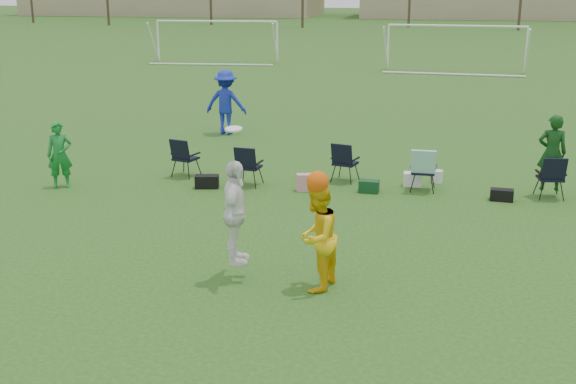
% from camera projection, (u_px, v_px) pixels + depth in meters
% --- Properties ---
extents(ground, '(260.00, 260.00, 0.00)m').
position_uv_depth(ground, '(204.00, 335.00, 9.89)').
color(ground, '#244D18').
rests_on(ground, ground).
extents(fielder_green_near, '(0.68, 0.58, 1.57)m').
position_uv_depth(fielder_green_near, '(60.00, 155.00, 16.81)').
color(fielder_green_near, '#15792E').
rests_on(fielder_green_near, ground).
extents(fielder_blue, '(1.32, 0.78, 2.02)m').
position_uv_depth(fielder_blue, '(226.00, 102.00, 22.73)').
color(fielder_blue, '#1729AE').
rests_on(fielder_blue, ground).
extents(center_contest, '(2.01, 1.09, 2.52)m').
position_uv_depth(center_contest, '(282.00, 226.00, 11.27)').
color(center_contest, white).
rests_on(center_contest, ground).
extents(sideline_setup, '(9.31, 1.88, 1.87)m').
position_uv_depth(sideline_setup, '(384.00, 165.00, 16.81)').
color(sideline_setup, '#103C14').
rests_on(sideline_setup, ground).
extents(goal_left, '(7.39, 0.76, 2.46)m').
position_uv_depth(goal_left, '(217.00, 29.00, 43.24)').
color(goal_left, white).
rests_on(goal_left, ground).
extents(goal_mid, '(7.40, 0.63, 2.46)m').
position_uv_depth(goal_mid, '(456.00, 35.00, 38.72)').
color(goal_mid, white).
rests_on(goal_mid, ground).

